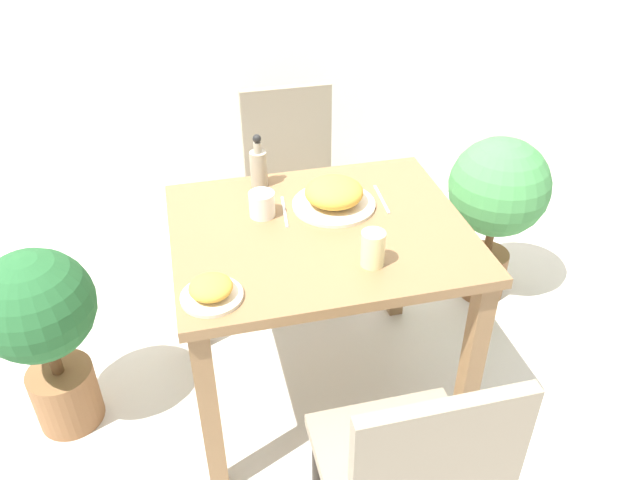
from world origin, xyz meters
The scene contains 13 objects.
ground_plane centered at (0.00, 0.00, 0.00)m, with size 16.00×16.00×0.00m, color beige.
dining_table centered at (0.00, 0.00, 0.63)m, with size 0.96×0.80×0.74m.
chair_near centered at (0.04, -0.79, 0.51)m, with size 0.42×0.42×0.90m.
chair_far centered at (0.06, 0.75, 0.51)m, with size 0.42×0.42×0.90m.
food_plate centered at (0.08, 0.12, 0.79)m, with size 0.29×0.29×0.10m.
side_plate centered at (-0.38, -0.27, 0.77)m, with size 0.18×0.18×0.06m.
drink_cup centered at (-0.17, 0.12, 0.79)m, with size 0.09×0.09×0.09m.
juice_glass centered at (0.10, -0.23, 0.80)m, with size 0.07×0.07×0.11m.
sauce_bottle centered at (-0.15, 0.32, 0.82)m, with size 0.06×0.06×0.20m.
fork_utensil centered at (-0.09, 0.12, 0.75)m, with size 0.03×0.19×0.00m.
spoon_utensil centered at (0.25, 0.12, 0.75)m, with size 0.02×0.19×0.00m.
potted_plant_left centered at (-0.93, 0.07, 0.46)m, with size 0.38×0.38×0.73m.
potted_plant_right centered at (0.87, 0.38, 0.52)m, with size 0.42×0.42×0.78m.
Camera 1 is at (-0.41, -1.65, 1.86)m, focal length 35.00 mm.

